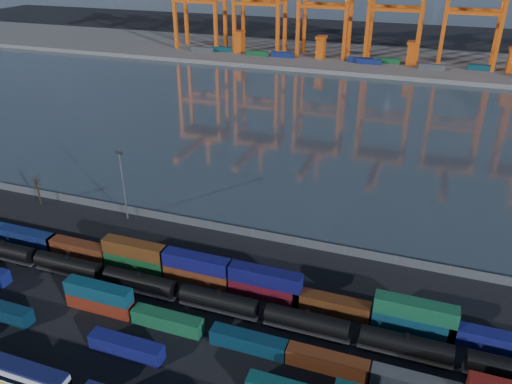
% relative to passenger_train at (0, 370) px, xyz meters
% --- Properties ---
extents(ground, '(700.00, 700.00, 0.00)m').
position_rel_passenger_train_xyz_m(ground, '(20.68, 21.30, -2.43)').
color(ground, black).
rests_on(ground, ground).
extents(harbor_water, '(700.00, 700.00, 0.00)m').
position_rel_passenger_train_xyz_m(harbor_water, '(20.68, 126.30, -2.42)').
color(harbor_water, '#2E3A43').
rests_on(harbor_water, ground).
extents(far_quay, '(700.00, 70.00, 2.00)m').
position_rel_passenger_train_xyz_m(far_quay, '(20.68, 231.30, -1.43)').
color(far_quay, '#514F4C').
rests_on(far_quay, ground).
extents(passenger_train, '(74.82, 2.82, 4.83)m').
position_rel_passenger_train_xyz_m(passenger_train, '(0.00, 0.00, 0.00)').
color(passenger_train, silver).
rests_on(passenger_train, ground).
extents(container_row_south, '(140.42, 2.50, 5.33)m').
position_rel_passenger_train_xyz_m(container_row_south, '(17.83, 11.00, -0.37)').
color(container_row_south, '#3F4244').
rests_on(container_row_south, ground).
extents(container_row_mid, '(141.36, 2.51, 5.34)m').
position_rel_passenger_train_xyz_m(container_row_mid, '(34.32, 18.32, -0.65)').
color(container_row_mid, '#44464A').
rests_on(container_row_mid, ground).
extents(container_row_north, '(142.61, 2.68, 5.72)m').
position_rel_passenger_train_xyz_m(container_row_north, '(24.13, 31.31, -0.18)').
color(container_row_north, navy).
rests_on(container_row_north, ground).
extents(tanker_string, '(122.81, 3.07, 4.40)m').
position_rel_passenger_train_xyz_m(tanker_string, '(15.59, 24.79, -0.22)').
color(tanker_string, black).
rests_on(tanker_string, ground).
extents(waterfront_fence, '(160.12, 0.12, 2.20)m').
position_rel_passenger_train_xyz_m(waterfront_fence, '(20.68, 49.30, -1.43)').
color(waterfront_fence, '#595B5E').
rests_on(waterfront_fence, ground).
extents(bare_tree, '(2.07, 2.00, 7.94)m').
position_rel_passenger_train_xyz_m(bare_tree, '(-32.74, 46.01, 1.51)').
color(bare_tree, black).
rests_on(bare_tree, ground).
extents(yard_light_mast, '(1.60, 0.40, 16.60)m').
position_rel_passenger_train_xyz_m(yard_light_mast, '(-9.32, 47.30, 6.87)').
color(yard_light_mast, slate).
rests_on(yard_light_mast, ground).
extents(quay_containers, '(172.58, 10.99, 2.60)m').
position_rel_passenger_train_xyz_m(quay_containers, '(9.68, 216.76, 0.87)').
color(quay_containers, navy).
rests_on(quay_containers, far_quay).
extents(straddle_carriers, '(140.00, 7.00, 11.10)m').
position_rel_passenger_train_xyz_m(straddle_carriers, '(18.18, 221.30, 5.39)').
color(straddle_carriers, '#DC510F').
rests_on(straddle_carriers, far_quay).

